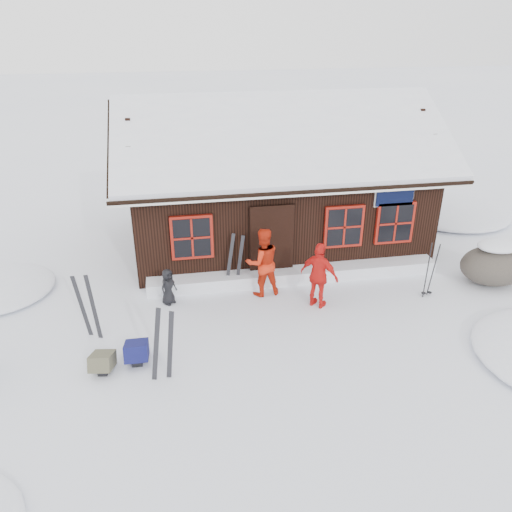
# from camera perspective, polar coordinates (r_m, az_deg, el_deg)

# --- Properties ---
(ground) EXTENTS (120.00, 120.00, 0.00)m
(ground) POSITION_cam_1_polar(r_m,az_deg,el_deg) (10.95, -0.29, -8.98)
(ground) COLOR white
(ground) RESTS_ON ground
(mountain_hut) EXTENTS (8.90, 6.09, 4.42)m
(mountain_hut) POSITION_cam_1_polar(r_m,az_deg,el_deg) (14.93, 2.07, 7.49)
(mountain_hut) COLOR black
(mountain_hut) RESTS_ON ground
(snow_drift) EXTENTS (7.60, 0.60, 0.35)m
(snow_drift) POSITION_cam_1_polar(r_m,az_deg,el_deg) (13.02, 4.49, -2.11)
(snow_drift) COLOR white
(snow_drift) RESTS_ON ground
(snow_mounds) EXTENTS (20.60, 13.20, 0.48)m
(snow_mounds) POSITION_cam_1_polar(r_m,az_deg,el_deg) (12.82, 5.56, -3.53)
(snow_mounds) COLOR white
(snow_mounds) RESTS_ON ground
(skier_orange_left) EXTENTS (0.92, 0.77, 1.74)m
(skier_orange_left) POSITION_cam_1_polar(r_m,az_deg,el_deg) (12.06, 0.75, -0.71)
(skier_orange_left) COLOR red
(skier_orange_left) RESTS_ON ground
(skier_orange_right) EXTENTS (0.96, 0.94, 1.62)m
(skier_orange_right) POSITION_cam_1_polar(r_m,az_deg,el_deg) (11.65, 7.23, -2.26)
(skier_orange_right) COLOR red
(skier_orange_right) RESTS_ON ground
(skier_crouched) EXTENTS (0.52, 0.51, 0.90)m
(skier_crouched) POSITION_cam_1_polar(r_m,az_deg,el_deg) (12.02, -10.01, -3.47)
(skier_crouched) COLOR black
(skier_crouched) RESTS_ON ground
(boulder) EXTENTS (1.78, 1.34, 1.04)m
(boulder) POSITION_cam_1_polar(r_m,az_deg,el_deg) (14.11, 25.64, -0.85)
(boulder) COLOR #554E44
(boulder) RESTS_ON ground
(ski_pair_left) EXTENTS (0.53, 0.21, 1.59)m
(ski_pair_left) POSITION_cam_1_polar(r_m,az_deg,el_deg) (9.49, -10.56, -10.09)
(ski_pair_left) COLOR black
(ski_pair_left) RESTS_ON ground
(ski_pair_mid) EXTENTS (0.48, 0.20, 1.52)m
(ski_pair_mid) POSITION_cam_1_polar(r_m,az_deg,el_deg) (11.10, -18.66, -5.62)
(ski_pair_mid) COLOR black
(ski_pair_mid) RESTS_ON ground
(ski_pair_right) EXTENTS (0.52, 0.22, 1.51)m
(ski_pair_right) POSITION_cam_1_polar(r_m,az_deg,el_deg) (12.46, -2.45, -0.66)
(ski_pair_right) COLOR black
(ski_pair_right) RESTS_ON ground
(ski_poles) EXTENTS (0.26, 0.13, 1.45)m
(ski_poles) POSITION_cam_1_polar(r_m,az_deg,el_deg) (12.76, 19.29, -1.62)
(ski_poles) COLOR black
(ski_poles) RESTS_ON ground
(backpack_blue) EXTENTS (0.46, 0.61, 0.33)m
(backpack_blue) POSITION_cam_1_polar(r_m,az_deg,el_deg) (10.38, -13.44, -10.84)
(backpack_blue) COLOR #11134B
(backpack_blue) RESTS_ON ground
(backpack_olive) EXTENTS (0.50, 0.61, 0.30)m
(backpack_olive) POSITION_cam_1_polar(r_m,az_deg,el_deg) (10.31, -17.10, -11.74)
(backpack_olive) COLOR #514F3A
(backpack_olive) RESTS_ON ground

